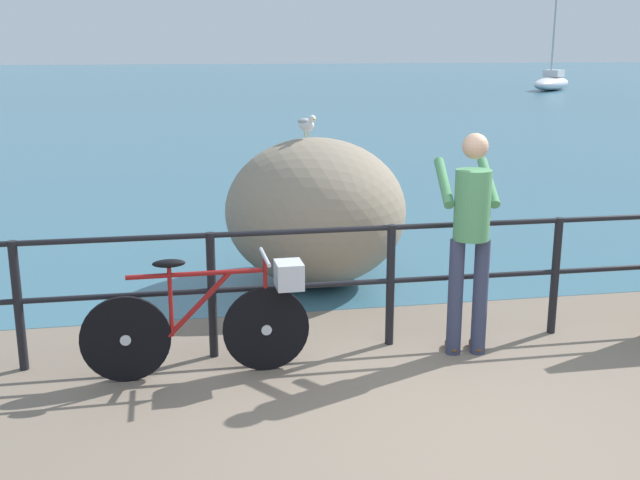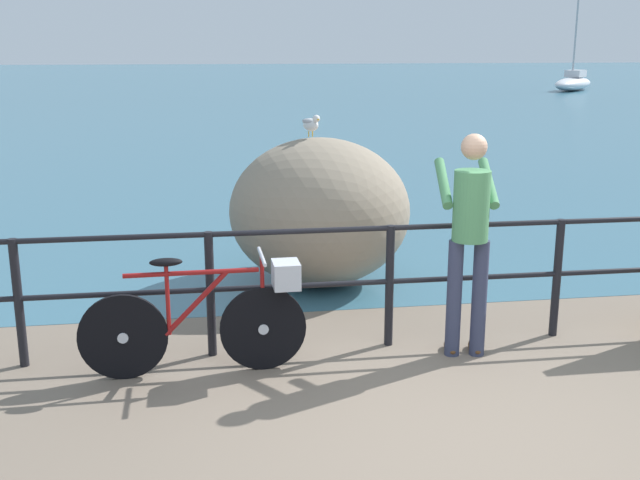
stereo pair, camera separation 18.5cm
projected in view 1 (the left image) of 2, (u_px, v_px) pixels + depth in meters
The scene contains 8 objects.
ground_plane at pixel (233, 126), 24.00m from camera, with size 120.00×120.00×0.10m, color #756656.
sea_surface at pixel (203, 82), 50.20m from camera, with size 120.00×90.00×0.01m, color #38667A.
promenade_railing at pixel (391, 270), 6.29m from camera, with size 8.78×0.07×1.02m.
bicycle at pixel (217, 316), 5.75m from camera, with size 1.70×0.48×0.92m.
person_at_railing at pixel (470, 234), 6.04m from camera, with size 0.51×0.66×1.78m.
breakwater_boulder_main at pixel (315, 211), 7.96m from camera, with size 1.86×1.89×1.51m.
seagull at pixel (306, 123), 7.82m from camera, with size 0.20×0.34×0.23m.
sailboat at pixel (552, 82), 41.15m from camera, with size 3.96×4.09×4.90m.
Camera 1 is at (-1.65, -4.23, 2.44)m, focal length 43.31 mm.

